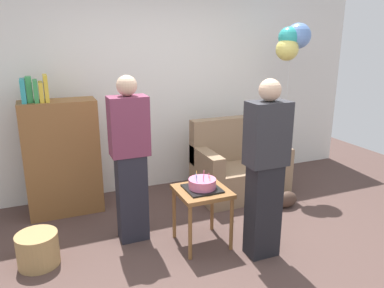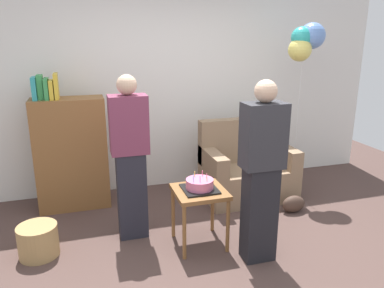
{
  "view_description": "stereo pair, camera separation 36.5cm",
  "coord_description": "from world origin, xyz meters",
  "px_view_note": "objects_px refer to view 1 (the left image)",
  "views": [
    {
      "loc": [
        -1.4,
        -2.6,
        1.97
      ],
      "look_at": [
        -0.05,
        0.64,
        0.95
      ],
      "focal_mm": 35.06,
      "sensor_mm": 36.0,
      "label": 1
    },
    {
      "loc": [
        -1.06,
        -2.72,
        1.97
      ],
      "look_at": [
        -0.05,
        0.64,
        0.95
      ],
      "focal_mm": 35.06,
      "sensor_mm": 36.0,
      "label": 2
    }
  ],
  "objects_px": {
    "handbag": "(286,200)",
    "person_holding_cake": "(265,170)",
    "bookshelf": "(62,156)",
    "birthday_cake": "(202,184)",
    "wicker_basket": "(38,249)",
    "side_table": "(202,198)",
    "person_blowing_candles": "(130,160)",
    "couch": "(238,168)",
    "balloon_bunch": "(292,40)"
  },
  "relations": [
    {
      "from": "wicker_basket",
      "to": "handbag",
      "type": "bearing_deg",
      "value": 2.27
    },
    {
      "from": "wicker_basket",
      "to": "birthday_cake",
      "type": "bearing_deg",
      "value": -8.88
    },
    {
      "from": "birthday_cake",
      "to": "bookshelf",
      "type": "bearing_deg",
      "value": 133.15
    },
    {
      "from": "birthday_cake",
      "to": "person_holding_cake",
      "type": "bearing_deg",
      "value": -41.04
    },
    {
      "from": "birthday_cake",
      "to": "person_blowing_candles",
      "type": "relative_size",
      "value": 0.2
    },
    {
      "from": "couch",
      "to": "bookshelf",
      "type": "xyz_separation_m",
      "value": [
        -2.09,
        0.3,
        0.33
      ]
    },
    {
      "from": "person_blowing_candles",
      "to": "balloon_bunch",
      "type": "bearing_deg",
      "value": 25.01
    },
    {
      "from": "couch",
      "to": "side_table",
      "type": "relative_size",
      "value": 1.93
    },
    {
      "from": "person_holding_cake",
      "to": "handbag",
      "type": "height_order",
      "value": "person_holding_cake"
    },
    {
      "from": "side_table",
      "to": "person_blowing_candles",
      "type": "relative_size",
      "value": 0.35
    },
    {
      "from": "handbag",
      "to": "side_table",
      "type": "bearing_deg",
      "value": -164.78
    },
    {
      "from": "wicker_basket",
      "to": "person_holding_cake",
      "type": "bearing_deg",
      "value": -17.66
    },
    {
      "from": "couch",
      "to": "wicker_basket",
      "type": "xyz_separation_m",
      "value": [
        -2.41,
        -0.71,
        -0.19
      ]
    },
    {
      "from": "bookshelf",
      "to": "handbag",
      "type": "xyz_separation_m",
      "value": [
        2.42,
        -0.9,
        -0.58
      ]
    },
    {
      "from": "couch",
      "to": "bookshelf",
      "type": "height_order",
      "value": "bookshelf"
    },
    {
      "from": "bookshelf",
      "to": "birthday_cake",
      "type": "relative_size",
      "value": 4.92
    },
    {
      "from": "handbag",
      "to": "person_holding_cake",
      "type": "bearing_deg",
      "value": -138.55
    },
    {
      "from": "side_table",
      "to": "wicker_basket",
      "type": "relative_size",
      "value": 1.58
    },
    {
      "from": "handbag",
      "to": "balloon_bunch",
      "type": "height_order",
      "value": "balloon_bunch"
    },
    {
      "from": "person_holding_cake",
      "to": "bookshelf",
      "type": "bearing_deg",
      "value": -26.33
    },
    {
      "from": "birthday_cake",
      "to": "person_holding_cake",
      "type": "height_order",
      "value": "person_holding_cake"
    },
    {
      "from": "person_holding_cake",
      "to": "birthday_cake",
      "type": "bearing_deg",
      "value": -21.99
    },
    {
      "from": "bookshelf",
      "to": "birthday_cake",
      "type": "xyz_separation_m",
      "value": [
        1.16,
        -1.24,
        -0.06
      ]
    },
    {
      "from": "wicker_basket",
      "to": "balloon_bunch",
      "type": "relative_size",
      "value": 0.17
    },
    {
      "from": "birthday_cake",
      "to": "side_table",
      "type": "bearing_deg",
      "value": -15.95
    },
    {
      "from": "side_table",
      "to": "person_holding_cake",
      "type": "distance_m",
      "value": 0.68
    },
    {
      "from": "couch",
      "to": "birthday_cake",
      "type": "bearing_deg",
      "value": -134.47
    },
    {
      "from": "wicker_basket",
      "to": "bookshelf",
      "type": "bearing_deg",
      "value": 72.26
    },
    {
      "from": "birthday_cake",
      "to": "handbag",
      "type": "relative_size",
      "value": 1.14
    },
    {
      "from": "handbag",
      "to": "couch",
      "type": "bearing_deg",
      "value": 118.9
    },
    {
      "from": "bookshelf",
      "to": "person_blowing_candles",
      "type": "bearing_deg",
      "value": -57.15
    },
    {
      "from": "birthday_cake",
      "to": "handbag",
      "type": "xyz_separation_m",
      "value": [
        1.25,
        0.34,
        -0.52
      ]
    },
    {
      "from": "couch",
      "to": "side_table",
      "type": "distance_m",
      "value": 1.32
    },
    {
      "from": "person_blowing_candles",
      "to": "handbag",
      "type": "distance_m",
      "value": 1.99
    },
    {
      "from": "person_blowing_candles",
      "to": "handbag",
      "type": "relative_size",
      "value": 5.82
    },
    {
      "from": "side_table",
      "to": "handbag",
      "type": "height_order",
      "value": "side_table"
    },
    {
      "from": "couch",
      "to": "person_holding_cake",
      "type": "bearing_deg",
      "value": -110.2
    },
    {
      "from": "person_holding_cake",
      "to": "wicker_basket",
      "type": "relative_size",
      "value": 4.53
    },
    {
      "from": "bookshelf",
      "to": "birthday_cake",
      "type": "height_order",
      "value": "bookshelf"
    },
    {
      "from": "bookshelf",
      "to": "balloon_bunch",
      "type": "xyz_separation_m",
      "value": [
        2.79,
        -0.3,
        1.23
      ]
    },
    {
      "from": "balloon_bunch",
      "to": "couch",
      "type": "bearing_deg",
      "value": -179.93
    },
    {
      "from": "couch",
      "to": "balloon_bunch",
      "type": "xyz_separation_m",
      "value": [
        0.71,
        0.0,
        1.57
      ]
    },
    {
      "from": "side_table",
      "to": "balloon_bunch",
      "type": "distance_m",
      "value": 2.36
    },
    {
      "from": "birthday_cake",
      "to": "person_blowing_candles",
      "type": "distance_m",
      "value": 0.72
    },
    {
      "from": "person_blowing_candles",
      "to": "person_holding_cake",
      "type": "bearing_deg",
      "value": -25.31
    },
    {
      "from": "person_holding_cake",
      "to": "handbag",
      "type": "xyz_separation_m",
      "value": [
        0.82,
        0.72,
        -0.73
      ]
    },
    {
      "from": "couch",
      "to": "person_blowing_candles",
      "type": "xyz_separation_m",
      "value": [
        -1.51,
        -0.58,
        0.49
      ]
    },
    {
      "from": "birthday_cake",
      "to": "wicker_basket",
      "type": "bearing_deg",
      "value": 171.12
    },
    {
      "from": "side_table",
      "to": "bookshelf",
      "type": "bearing_deg",
      "value": 133.15
    },
    {
      "from": "side_table",
      "to": "person_blowing_candles",
      "type": "height_order",
      "value": "person_blowing_candles"
    }
  ]
}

